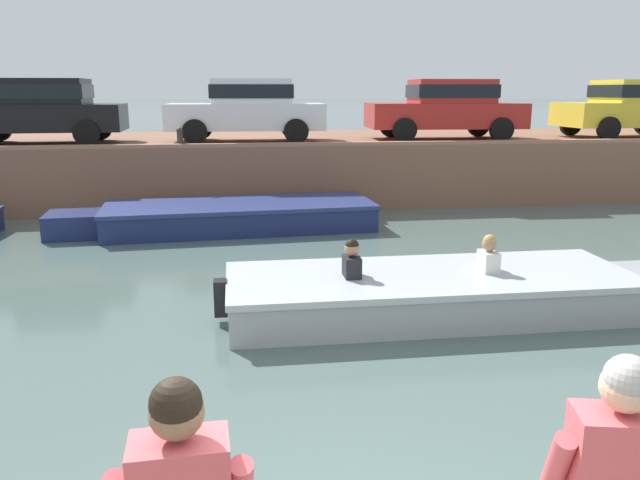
% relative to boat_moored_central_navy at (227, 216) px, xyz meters
% --- Properties ---
extents(ground_plane, '(400.00, 400.00, 0.00)m').
position_rel_boat_moored_central_navy_xyz_m(ground_plane, '(0.70, -4.22, -0.27)').
color(ground_plane, '#4C605B').
extents(far_quay_wall, '(60.00, 6.00, 1.54)m').
position_rel_boat_moored_central_navy_xyz_m(far_quay_wall, '(0.70, 4.69, 0.50)').
color(far_quay_wall, brown).
rests_on(far_quay_wall, ground).
extents(far_wall_coping, '(60.00, 0.24, 0.08)m').
position_rel_boat_moored_central_navy_xyz_m(far_wall_coping, '(0.70, 1.81, 1.31)').
color(far_wall_coping, '#9F6C52').
rests_on(far_wall_coping, far_quay_wall).
extents(boat_moored_central_navy, '(6.60, 2.28, 0.55)m').
position_rel_boat_moored_central_navy_xyz_m(boat_moored_central_navy, '(0.00, 0.00, 0.00)').
color(boat_moored_central_navy, navy).
rests_on(boat_moored_central_navy, ground).
extents(motorboat_passing, '(6.33, 1.81, 1.01)m').
position_rel_boat_moored_central_navy_xyz_m(motorboat_passing, '(2.86, -5.37, -0.00)').
color(motorboat_passing, '#93999E').
rests_on(motorboat_passing, ground).
extents(car_leftmost_black, '(4.01, 2.05, 1.54)m').
position_rel_boat_moored_central_navy_xyz_m(car_leftmost_black, '(-4.39, 3.39, 2.11)').
color(car_leftmost_black, black).
rests_on(car_leftmost_black, far_quay_wall).
extents(car_left_inner_white, '(3.97, 2.05, 1.54)m').
position_rel_boat_moored_central_navy_xyz_m(car_left_inner_white, '(0.58, 3.39, 2.11)').
color(car_left_inner_white, white).
rests_on(car_left_inner_white, far_quay_wall).
extents(car_centre_red, '(4.10, 2.09, 1.54)m').
position_rel_boat_moored_central_navy_xyz_m(car_centre_red, '(5.79, 3.39, 2.11)').
color(car_centre_red, '#B2231E').
rests_on(car_centre_red, far_quay_wall).
extents(car_right_inner_yellow, '(3.84, 2.05, 1.54)m').
position_rel_boat_moored_central_navy_xyz_m(car_right_inner_yellow, '(11.07, 3.39, 2.11)').
color(car_right_inner_yellow, yellow).
rests_on(car_right_inner_yellow, far_quay_wall).
extents(mooring_bollard_mid, '(0.15, 0.15, 0.45)m').
position_rel_boat_moored_central_navy_xyz_m(mooring_bollard_mid, '(-1.02, 1.94, 1.51)').
color(mooring_bollard_mid, '#2D2B28').
rests_on(mooring_bollard_mid, far_quay_wall).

